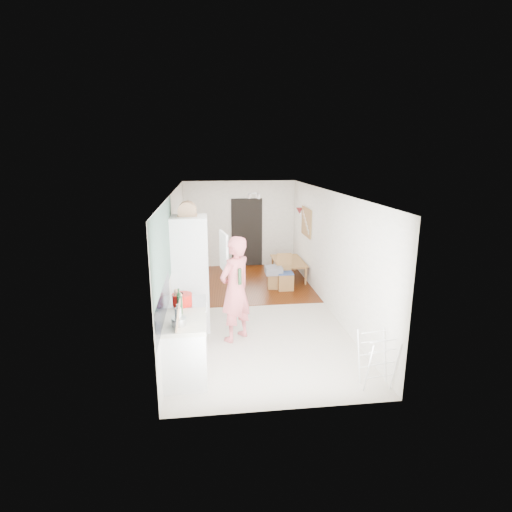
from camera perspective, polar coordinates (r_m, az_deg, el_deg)
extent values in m
cube|color=beige|center=(8.63, -0.30, -7.62)|extent=(3.20, 7.00, 0.01)
cube|color=#5C240A|center=(10.35, -1.49, -3.79)|extent=(3.20, 3.30, 0.01)
cube|color=slate|center=(6.14, -13.00, 1.05)|extent=(0.02, 3.00, 1.30)
cube|color=black|center=(5.82, -13.10, -6.91)|extent=(0.02, 1.90, 0.50)
cube|color=black|center=(11.70, -1.32, 3.35)|extent=(0.90, 0.04, 2.00)
cube|color=white|center=(6.09, -9.98, -13.19)|extent=(0.60, 0.90, 0.86)
cube|color=beige|center=(5.89, -10.17, -9.21)|extent=(0.62, 0.92, 0.06)
cube|color=white|center=(6.76, -9.67, -10.19)|extent=(0.60, 0.60, 0.88)
cube|color=#BABABC|center=(6.58, -9.84, -6.54)|extent=(0.60, 0.60, 0.04)
cube|color=white|center=(7.49, -9.32, -2.53)|extent=(0.66, 0.66, 2.15)
cube|color=white|center=(7.07, -4.62, 0.61)|extent=(0.14, 0.56, 0.70)
cube|color=white|center=(7.36, -7.05, 1.08)|extent=(0.02, 0.52, 0.66)
cube|color=tan|center=(10.30, 7.24, 4.85)|extent=(0.03, 0.90, 0.70)
cube|color=olive|center=(10.30, 7.16, 4.85)|extent=(0.00, 0.94, 0.74)
cone|color=maroon|center=(10.89, 6.23, 6.45)|extent=(0.18, 0.18, 0.16)
imported|color=#D56166|center=(6.94, -3.01, -3.43)|extent=(0.95, 0.94, 2.22)
imported|color=olive|center=(10.71, 4.77, -2.08)|extent=(0.67, 1.19, 0.42)
cube|color=slate|center=(9.76, 2.54, -2.04)|extent=(0.42, 0.42, 0.18)
cylinder|color=red|center=(6.40, -10.49, -6.11)|extent=(0.38, 0.38, 0.19)
cylinder|color=#BABABC|center=(5.70, -10.93, -9.15)|extent=(0.22, 0.22, 0.11)
cylinder|color=#1E4121|center=(6.75, -2.34, -2.95)|extent=(0.06, 0.06, 0.28)
cylinder|color=#1E4121|center=(6.04, -10.76, -6.92)|extent=(0.08, 0.08, 0.27)
cylinder|color=#1E4121|center=(6.19, -10.94, -6.39)|extent=(0.07, 0.07, 0.27)
cylinder|color=silver|center=(5.73, -11.06, -8.39)|extent=(0.12, 0.12, 0.23)
cylinder|color=tan|center=(6.20, -10.70, -6.69)|extent=(0.06, 0.06, 0.21)
cylinder|color=tan|center=(6.34, -11.31, -6.15)|extent=(0.08, 0.08, 0.23)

